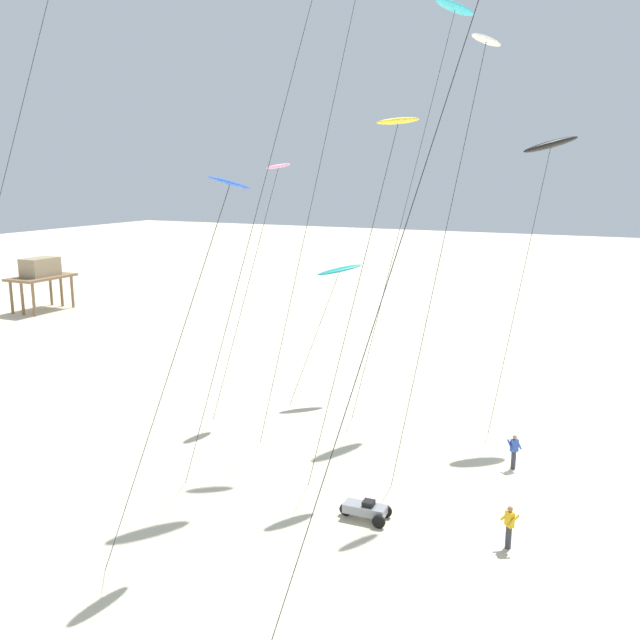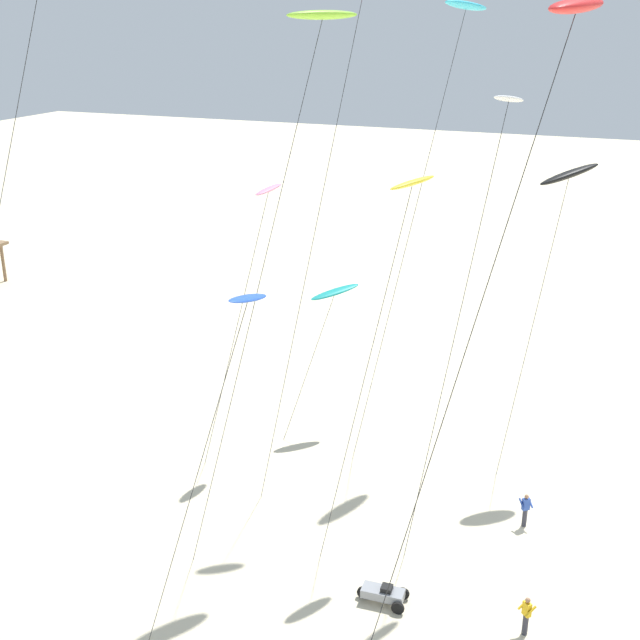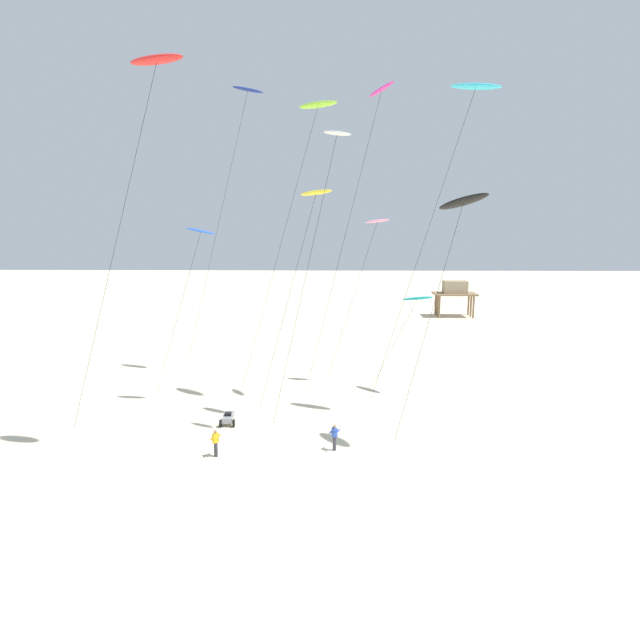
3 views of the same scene
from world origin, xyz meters
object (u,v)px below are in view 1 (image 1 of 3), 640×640
object	(u,v)px
stilt_house	(41,272)
beach_buggy	(366,509)
kite_white	(483,57)
kite_flyer_middle	(514,451)
kite_black	(551,146)
kite_pink	(277,170)
kite_teal	(339,271)
kite_yellow	(397,126)
kite_flyer_nearest	(509,526)
kite_blue	(228,190)
kite_cyan	(454,11)

from	to	relation	value
stilt_house	beach_buggy	xyz separation A→B (m)	(-25.44, -44.90, -3.51)
kite_white	kite_flyer_middle	xyz separation A→B (m)	(0.07, -2.31, -17.46)
kite_black	kite_pink	world-z (taller)	kite_black
kite_teal	stilt_house	bearing A→B (deg)	73.06
kite_flyer_middle	kite_yellow	bearing A→B (deg)	103.27
kite_black	kite_flyer_nearest	world-z (taller)	kite_black
stilt_house	kite_blue	bearing A→B (deg)	-124.68
kite_black	kite_white	world-z (taller)	kite_white
kite_black	kite_teal	world-z (taller)	kite_black
kite_cyan	kite_white	xyz separation A→B (m)	(-9.11, -3.73, -3.96)
kite_blue	kite_white	size ratio (longest dim) A/B	0.70
kite_black	beach_buggy	size ratio (longest dim) A/B	7.54
kite_black	kite_white	size ratio (longest dim) A/B	0.81
kite_cyan	kite_pink	size ratio (longest dim) A/B	1.61
kite_yellow	kite_flyer_nearest	xyz separation A→B (m)	(-5.77, -6.68, -14.65)
kite_cyan	kite_flyer_nearest	size ratio (longest dim) A/B	13.72
kite_cyan	kite_teal	size ratio (longest dim) A/B	2.79
kite_black	kite_cyan	bearing A→B (deg)	72.85
kite_white	beach_buggy	bearing A→B (deg)	163.48
kite_white	kite_flyer_middle	bearing A→B (deg)	-88.29
kite_yellow	kite_white	bearing A→B (deg)	-69.24
kite_cyan	kite_white	bearing A→B (deg)	-157.72
kite_flyer_nearest	stilt_house	world-z (taller)	stilt_house
kite_teal	kite_flyer_middle	bearing A→B (deg)	-119.31
kite_white	stilt_house	world-z (taller)	kite_white
kite_white	kite_teal	bearing A→B (deg)	54.82
kite_yellow	kite_black	bearing A→B (deg)	-32.28
kite_flyer_nearest	kite_pink	bearing A→B (deg)	55.36
kite_white	kite_yellow	bearing A→B (deg)	110.76
kite_black	kite_flyer_nearest	distance (m)	20.11
kite_black	kite_white	xyz separation A→B (m)	(-7.31, 2.09, 3.43)
stilt_house	beach_buggy	size ratio (longest dim) A/B	2.99
kite_cyan	beach_buggy	world-z (taller)	kite_cyan
kite_blue	kite_pink	size ratio (longest dim) A/B	0.95
kite_yellow	stilt_house	size ratio (longest dim) A/B	2.59
kite_black	kite_flyer_middle	size ratio (longest dim) A/B	9.37
kite_blue	kite_flyer_nearest	size ratio (longest dim) A/B	8.10
kite_blue	kite_black	bearing A→B (deg)	-26.85
kite_black	kite_yellow	size ratio (longest dim) A/B	0.97
kite_cyan	stilt_house	xyz separation A→B (m)	(9.03, 43.33, -18.38)
kite_flyer_nearest	kite_flyer_middle	distance (m)	7.18
kite_black	kite_teal	size ratio (longest dim) A/B	1.91
kite_yellow	stilt_house	bearing A→B (deg)	66.08
kite_blue	kite_flyer_nearest	xyz separation A→B (m)	(2.82, -9.95, -12.06)
kite_black	kite_flyer_nearest	xyz separation A→B (m)	(-14.34, -1.26, -14.04)
kite_teal	beach_buggy	world-z (taller)	kite_teal
kite_blue	kite_teal	size ratio (longest dim) A/B	1.65
kite_yellow	kite_teal	distance (m)	12.74
kite_yellow	kite_flyer_nearest	size ratio (longest dim) A/B	9.62
kite_white	stilt_house	distance (m)	52.46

